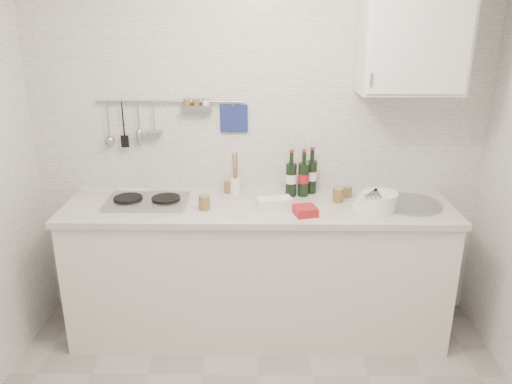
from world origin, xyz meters
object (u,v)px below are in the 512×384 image
plate_stack_sink (376,201)px  wine_bottles (302,172)px  utensil_crock (235,184)px  plate_stack_hob (132,198)px  wall_cabinet (413,32)px

plate_stack_sink → wine_bottles: 0.52m
plate_stack_sink → wine_bottles: size_ratio=0.90×
plate_stack_sink → utensil_crock: bearing=163.1°
plate_stack_hob → utensil_crock: (0.66, 0.12, 0.05)m
plate_stack_sink → plate_stack_hob: bearing=174.7°
wall_cabinet → utensil_crock: size_ratio=2.42×
wine_bottles → utensil_crock: size_ratio=1.07×
wine_bottles → wall_cabinet: bearing=-5.9°
wall_cabinet → wine_bottles: wall_cabinet is taller
wine_bottles → utensil_crock: wine_bottles is taller
plate_stack_hob → plate_stack_sink: size_ratio=1.05×
wall_cabinet → utensil_crock: 1.43m
plate_stack_hob → wall_cabinet: bearing=1.7°
plate_stack_hob → utensil_crock: 0.68m
plate_stack_sink → wine_bottles: (-0.44, 0.26, 0.11)m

